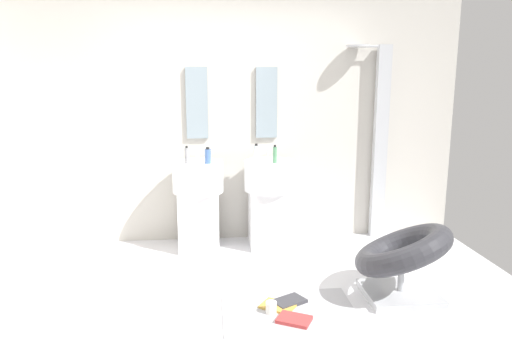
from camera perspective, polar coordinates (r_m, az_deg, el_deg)
ground_plane at (r=3.78m, az=-1.52°, el=-16.30°), size 4.80×3.60×0.04m
rear_partition at (r=5.02m, az=-2.93°, el=6.33°), size 4.80×0.10×2.60m
pedestal_sink_left at (r=4.81m, az=-6.93°, el=-3.63°), size 0.51×0.51×1.00m
pedestal_sink_right at (r=4.85m, az=1.59°, el=-3.44°), size 0.51×0.51×1.00m
vanity_mirror_left at (r=4.93m, az=-7.12°, el=8.04°), size 0.22×0.03×0.72m
vanity_mirror_right at (r=4.97m, az=1.27°, el=8.15°), size 0.22×0.03×0.72m
shower_column at (r=5.23m, az=14.56°, el=3.75°), size 0.49×0.24×2.05m
lounge_chair at (r=3.94m, az=17.17°, el=-9.76°), size 1.08×1.08×0.65m
area_rug at (r=3.71m, az=3.95°, el=-16.47°), size 0.99×0.67×0.01m
magazine_charcoal at (r=3.80m, az=3.98°, el=-15.40°), size 0.29×0.26×0.02m
magazine_ochre at (r=3.74m, az=2.61°, el=-15.97°), size 0.30×0.28×0.02m
magazine_red at (r=3.56m, az=4.61°, el=-17.41°), size 0.28×0.26×0.03m
coffee_mug at (r=3.64m, az=1.84°, el=-16.11°), size 0.08×0.08×0.09m
soap_bottle_grey at (r=4.64m, az=-8.30°, el=1.81°), size 0.04×0.04×0.17m
soap_bottle_clear at (r=4.81m, az=0.04°, el=2.20°), size 0.05×0.05×0.16m
soap_bottle_blue at (r=4.61m, az=-5.81°, el=1.74°), size 0.06×0.06×0.16m
soap_bottle_green at (r=4.62m, az=2.28°, el=1.91°), size 0.04×0.04×0.18m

